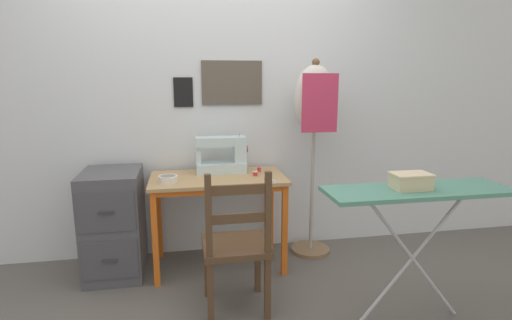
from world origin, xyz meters
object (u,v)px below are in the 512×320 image
(scissors, at_px, (269,180))
(ironing_board, at_px, (418,197))
(dress_form, at_px, (314,111))
(filing_cabinet, at_px, (114,223))
(thread_spool_near_machine, at_px, (255,174))
(thread_spool_mid_table, at_px, (259,170))
(storage_box, at_px, (411,181))
(wooden_chair, at_px, (236,246))
(sewing_machine, at_px, (224,156))
(fabric_bowl, at_px, (168,179))

(scissors, distance_m, ironing_board, 1.02)
(dress_form, xyz_separation_m, ironing_board, (0.28, -1.03, -0.40))
(filing_cabinet, bearing_deg, scissors, -9.82)
(thread_spool_near_machine, distance_m, thread_spool_mid_table, 0.12)
(storage_box, bearing_deg, thread_spool_near_machine, 129.69)
(thread_spool_mid_table, xyz_separation_m, filing_cabinet, (-1.09, -0.05, -0.34))
(dress_form, bearing_deg, storage_box, -77.55)
(wooden_chair, xyz_separation_m, filing_cabinet, (-0.81, 0.64, -0.04))
(thread_spool_near_machine, bearing_deg, sewing_machine, 142.13)
(fabric_bowl, height_order, filing_cabinet, filing_cabinet)
(scissors, bearing_deg, filing_cabinet, 170.18)
(fabric_bowl, distance_m, thread_spool_near_machine, 0.64)
(dress_form, bearing_deg, thread_spool_near_machine, -163.12)
(storage_box, bearing_deg, sewing_machine, 132.10)
(sewing_machine, xyz_separation_m, ironing_board, (0.99, -1.04, -0.07))
(thread_spool_near_machine, bearing_deg, fabric_bowl, -173.97)
(fabric_bowl, xyz_separation_m, dress_form, (1.13, 0.22, 0.44))
(thread_spool_near_machine, xyz_separation_m, thread_spool_mid_table, (0.05, 0.11, 0.00))
(dress_form, distance_m, storage_box, 1.09)
(wooden_chair, bearing_deg, dress_form, 45.38)
(filing_cabinet, distance_m, dress_form, 1.73)
(fabric_bowl, relative_size, ironing_board, 0.12)
(thread_spool_near_machine, relative_size, ironing_board, 0.04)
(dress_form, xyz_separation_m, storage_box, (0.23, -1.02, -0.31))
(ironing_board, xyz_separation_m, storage_box, (-0.05, 0.00, 0.09))
(thread_spool_near_machine, bearing_deg, storage_box, -50.31)
(sewing_machine, relative_size, wooden_chair, 0.43)
(fabric_bowl, bearing_deg, thread_spool_mid_table, 14.72)
(fabric_bowl, xyz_separation_m, thread_spool_mid_table, (0.68, 0.18, -0.00))
(thread_spool_near_machine, height_order, ironing_board, ironing_board)
(fabric_bowl, distance_m, storage_box, 1.58)
(scissors, distance_m, filing_cabinet, 1.18)
(wooden_chair, distance_m, ironing_board, 1.10)
(fabric_bowl, bearing_deg, scissors, -5.17)
(storage_box, bearing_deg, filing_cabinet, 152.06)
(thread_spool_mid_table, bearing_deg, scissors, -83.72)
(scissors, relative_size, dress_form, 0.08)
(wooden_chair, relative_size, ironing_board, 0.86)
(fabric_bowl, height_order, storage_box, storage_box)
(wooden_chair, bearing_deg, filing_cabinet, 141.64)
(thread_spool_mid_table, bearing_deg, ironing_board, -53.77)
(thread_spool_near_machine, distance_m, filing_cabinet, 1.09)
(thread_spool_mid_table, distance_m, filing_cabinet, 1.14)
(filing_cabinet, relative_size, storage_box, 3.61)
(sewing_machine, xyz_separation_m, dress_form, (0.71, -0.02, 0.33))
(scissors, height_order, wooden_chair, wooden_chair)
(thread_spool_mid_table, bearing_deg, thread_spool_near_machine, -114.10)
(sewing_machine, xyz_separation_m, storage_box, (0.94, -1.04, 0.02))
(thread_spool_near_machine, bearing_deg, dress_form, 16.88)
(wooden_chair, distance_m, storage_box, 1.08)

